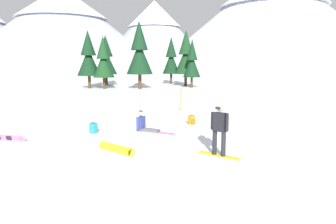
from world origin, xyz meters
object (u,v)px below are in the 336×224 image
Objects in this scene: loose_snowboard_near_right at (116,148)px; pine_tree_young at (88,57)px; trail_marker_pole at (181,99)px; pine_tree_twin at (192,62)px; pine_tree_leaning at (106,58)px; loose_snowboard_far_spare at (4,138)px; pine_tree_short at (186,56)px; backpack_teal at (94,128)px; snowboarder_midground at (144,124)px; pine_tree_tall at (171,58)px; pine_tree_slender at (103,60)px; pine_tree_broad at (139,52)px; backpack_orange at (192,120)px; snowboarder_foreground at (219,129)px.

pine_tree_young is at bearing 92.87° from loose_snowboard_near_right.
loose_snowboard_near_right is at bearing -119.44° from trail_marker_pole.
loose_snowboard_near_right is at bearing -113.17° from pine_tree_twin.
loose_snowboard_near_right is 31.85m from pine_tree_leaning.
pine_tree_twin is 0.87× the size of pine_tree_leaning.
loose_snowboard_far_spare is 27.09m from pine_tree_twin.
pine_tree_short reaches higher than loose_snowboard_near_right.
pine_tree_short is (6.05, 19.25, 3.13)m from trail_marker_pole.
loose_snowboard_far_spare is 3.47m from backpack_teal.
snowboarder_midground is 0.24× the size of pine_tree_tall.
pine_tree_slender is 4.24m from pine_tree_broad.
pine_tree_young is at bearing 143.89° from pine_tree_slender.
loose_snowboard_near_right is at bearing -31.16° from loose_snowboard_far_spare.
pine_tree_leaning is (1.56, 28.53, 3.40)m from backpack_teal.
backpack_orange is at bearing -107.70° from pine_tree_twin.
snowboarder_foreground is 27.06m from pine_tree_slender.
trail_marker_pole is at bearing -76.17° from pine_tree_slender.
pine_tree_twin reaches higher than trail_marker_pole.
backpack_teal is at bearing -88.60° from pine_tree_young.
pine_tree_slender is (0.31, 25.59, 3.14)m from loose_snowboard_near_right.
pine_tree_young is 5.30m from pine_tree_leaning.
backpack_orange is (0.70, 5.10, -0.70)m from snowboarder_foreground.
snowboarder_foreground is 0.26× the size of pine_tree_leaning.
loose_snowboard_far_spare is 29.20m from pine_tree_short.
pine_tree_broad is (4.31, 24.52, 4.07)m from loose_snowboard_near_right.
pine_tree_slender is 0.91× the size of pine_tree_leaning.
loose_snowboard_near_right is 0.21× the size of pine_tree_short.
loose_snowboard_near_right is 0.26× the size of pine_tree_twin.
pine_tree_tall is (9.47, 6.12, 0.29)m from pine_tree_slender.
pine_tree_twin is 0.81× the size of pine_tree_short.
pine_tree_young is 12.16m from pine_tree_tall.
pine_tree_tall reaches higher than backpack_orange.
snowboarder_foreground is 3.56m from loose_snowboard_near_right.
pine_tree_broad reaches higher than pine_tree_leaning.
snowboarder_foreground is at bearing -85.70° from pine_tree_leaning.
backpack_teal reaches higher than loose_snowboard_far_spare.
pine_tree_slender reaches higher than trail_marker_pole.
pine_tree_leaning is (-3.17, 27.76, 3.40)m from backpack_orange.
snowboarder_midground is 3.27m from loose_snowboard_near_right.
loose_snowboard_far_spare is at bearing -101.04° from pine_tree_slender.
backpack_orange is 22.21m from pine_tree_slender.
trail_marker_pole is 0.24× the size of pine_tree_slender.
pine_tree_tall is at bearing 72.85° from loose_snowboard_near_right.
pine_tree_young is at bearing 103.04° from backpack_orange.
backpack_orange reaches higher than loose_snowboard_far_spare.
snowboarder_foreground is at bearing -105.83° from pine_tree_twin.
pine_tree_tall is at bearing 52.69° from pine_tree_broad.
snowboarder_foreground reaches higher than loose_snowboard_far_spare.
loose_snowboard_near_right is 0.23× the size of pine_tree_tall.
snowboarder_midground is 0.27× the size of pine_tree_slender.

